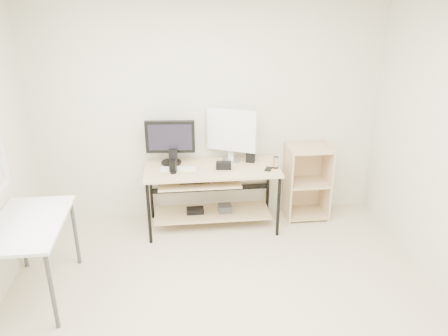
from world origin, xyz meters
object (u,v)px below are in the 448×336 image
at_px(black_monitor, 170,139).
at_px(shelf_unit, 306,181).
at_px(desk, 210,185).
at_px(white_imac, 232,132).
at_px(audio_controller, 173,166).
at_px(side_table, 29,231).

bearing_deg(black_monitor, shelf_unit, 4.47).
distance_m(desk, white_imac, 0.65).
bearing_deg(black_monitor, audio_controller, -80.91).
bearing_deg(black_monitor, desk, -16.56).
xyz_separation_m(side_table, white_imac, (1.92, 1.23, 0.43)).
height_order(desk, shelf_unit, shelf_unit).
xyz_separation_m(side_table, audio_controller, (1.25, 0.97, 0.15)).
xyz_separation_m(desk, side_table, (-1.65, -1.06, 0.13)).
bearing_deg(shelf_unit, black_monitor, 179.84).
height_order(side_table, black_monitor, black_monitor).
bearing_deg(shelf_unit, desk, -172.23).
relative_size(desk, black_monitor, 2.71).
relative_size(side_table, black_monitor, 1.81).
bearing_deg(shelf_unit, white_imac, 179.56).
height_order(desk, side_table, same).
distance_m(desk, black_monitor, 0.68).
height_order(side_table, white_imac, white_imac).
relative_size(desk, side_table, 1.50).
distance_m(desk, audio_controller, 0.50).
height_order(shelf_unit, black_monitor, black_monitor).
xyz_separation_m(shelf_unit, audio_controller, (-1.58, -0.25, 0.37)).
distance_m(side_table, white_imac, 2.32).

